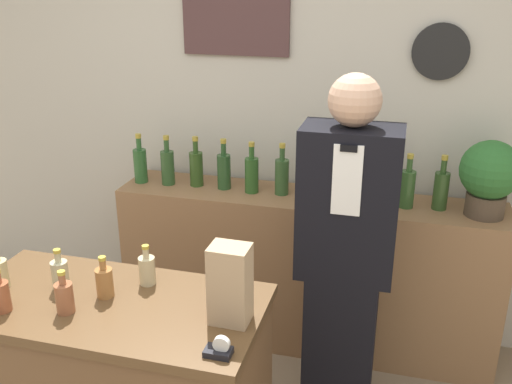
# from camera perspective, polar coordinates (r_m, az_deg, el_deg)

# --- Properties ---
(back_wall) EXTENTS (5.20, 0.09, 2.70)m
(back_wall) POSITION_cam_1_polar(r_m,az_deg,el_deg) (3.35, 2.61, 8.10)
(back_wall) COLOR beige
(back_wall) RESTS_ON ground_plane
(back_shelf) EXTENTS (2.16, 0.40, 0.94)m
(back_shelf) POSITION_cam_1_polar(r_m,az_deg,el_deg) (3.39, 4.89, -7.87)
(back_shelf) COLOR #8E6642
(back_shelf) RESTS_ON ground_plane
(shopkeeper) EXTENTS (0.44, 0.27, 1.73)m
(shopkeeper) POSITION_cam_1_polar(r_m,az_deg,el_deg) (2.68, 8.87, -6.87)
(shopkeeper) COLOR black
(shopkeeper) RESTS_ON ground_plane
(potted_plant) EXTENTS (0.30, 0.30, 0.40)m
(potted_plant) POSITION_cam_1_polar(r_m,az_deg,el_deg) (3.09, 22.31, 1.57)
(potted_plant) COLOR #4C3D2D
(potted_plant) RESTS_ON back_shelf
(paper_bag) EXTENTS (0.14, 0.11, 0.29)m
(paper_bag) POSITION_cam_1_polar(r_m,az_deg,el_deg) (2.02, -2.60, -9.21)
(paper_bag) COLOR tan
(paper_bag) RESTS_ON display_counter
(tape_dispenser) EXTENTS (0.09, 0.06, 0.07)m
(tape_dispenser) POSITION_cam_1_polar(r_m,az_deg,el_deg) (1.92, -3.69, -15.42)
(tape_dispenser) COLOR black
(tape_dispenser) RESTS_ON display_counter
(counter_bottle_0) EXTENTS (0.07, 0.07, 0.17)m
(counter_bottle_0) POSITION_cam_1_polar(r_m,az_deg,el_deg) (2.48, -24.27, -7.35)
(counter_bottle_0) COLOR tan
(counter_bottle_0) RESTS_ON display_counter
(counter_bottle_1) EXTENTS (0.07, 0.07, 0.17)m
(counter_bottle_1) POSITION_cam_1_polar(r_m,az_deg,el_deg) (2.31, -24.17, -9.42)
(counter_bottle_1) COLOR brown
(counter_bottle_1) RESTS_ON display_counter
(counter_bottle_2) EXTENTS (0.07, 0.07, 0.17)m
(counter_bottle_2) POSITION_cam_1_polar(r_m,az_deg,el_deg) (2.38, -19.01, -7.73)
(counter_bottle_2) COLOR tan
(counter_bottle_2) RESTS_ON display_counter
(counter_bottle_3) EXTENTS (0.07, 0.07, 0.17)m
(counter_bottle_3) POSITION_cam_1_polar(r_m,az_deg,el_deg) (2.22, -18.61, -9.89)
(counter_bottle_3) COLOR brown
(counter_bottle_3) RESTS_ON display_counter
(counter_bottle_4) EXTENTS (0.07, 0.07, 0.17)m
(counter_bottle_4) POSITION_cam_1_polar(r_m,az_deg,el_deg) (2.28, -14.91, -8.64)
(counter_bottle_4) COLOR #9B6635
(counter_bottle_4) RESTS_ON display_counter
(counter_bottle_5) EXTENTS (0.07, 0.07, 0.17)m
(counter_bottle_5) POSITION_cam_1_polar(r_m,az_deg,el_deg) (2.33, -10.84, -7.60)
(counter_bottle_5) COLOR tan
(counter_bottle_5) RESTS_ON display_counter
(shelf_bottle_0) EXTENTS (0.08, 0.08, 0.30)m
(shelf_bottle_0) POSITION_cam_1_polar(r_m,az_deg,el_deg) (3.44, -11.49, 2.74)
(shelf_bottle_0) COLOR #295929
(shelf_bottle_0) RESTS_ON back_shelf
(shelf_bottle_1) EXTENTS (0.08, 0.08, 0.30)m
(shelf_bottle_1) POSITION_cam_1_polar(r_m,az_deg,el_deg) (3.37, -8.83, 2.57)
(shelf_bottle_1) COLOR #2D5027
(shelf_bottle_1) RESTS_ON back_shelf
(shelf_bottle_2) EXTENTS (0.08, 0.08, 0.30)m
(shelf_bottle_2) POSITION_cam_1_polar(r_m,az_deg,el_deg) (3.33, -5.99, 2.46)
(shelf_bottle_2) COLOR #2D4B1D
(shelf_bottle_2) RESTS_ON back_shelf
(shelf_bottle_3) EXTENTS (0.08, 0.08, 0.30)m
(shelf_bottle_3) POSITION_cam_1_polar(r_m,az_deg,el_deg) (3.27, -3.23, 2.20)
(shelf_bottle_3) COLOR #274B25
(shelf_bottle_3) RESTS_ON back_shelf
(shelf_bottle_4) EXTENTS (0.08, 0.08, 0.30)m
(shelf_bottle_4) POSITION_cam_1_polar(r_m,az_deg,el_deg) (3.21, -0.43, 1.84)
(shelf_bottle_4) COLOR #2A5522
(shelf_bottle_4) RESTS_ON back_shelf
(shelf_bottle_5) EXTENTS (0.08, 0.08, 0.30)m
(shelf_bottle_5) POSITION_cam_1_polar(r_m,az_deg,el_deg) (3.18, 2.60, 1.68)
(shelf_bottle_5) COLOR #305229
(shelf_bottle_5) RESTS_ON back_shelf
(shelf_bottle_6) EXTENTS (0.08, 0.08, 0.30)m
(shelf_bottle_6) POSITION_cam_1_polar(r_m,az_deg,el_deg) (3.13, 5.54, 1.26)
(shelf_bottle_6) COLOR #355524
(shelf_bottle_6) RESTS_ON back_shelf
(shelf_bottle_7) EXTENTS (0.08, 0.08, 0.30)m
(shelf_bottle_7) POSITION_cam_1_polar(r_m,az_deg,el_deg) (3.14, 8.70, 1.14)
(shelf_bottle_7) COLOR #335324
(shelf_bottle_7) RESTS_ON back_shelf
(shelf_bottle_8) EXTENTS (0.08, 0.08, 0.30)m
(shelf_bottle_8) POSITION_cam_1_polar(r_m,az_deg,el_deg) (3.13, 11.80, 0.86)
(shelf_bottle_8) COLOR #2C4E1E
(shelf_bottle_8) RESTS_ON back_shelf
(shelf_bottle_9) EXTENTS (0.08, 0.08, 0.30)m
(shelf_bottle_9) POSITION_cam_1_polar(r_m,az_deg,el_deg) (3.10, 14.90, 0.45)
(shelf_bottle_9) COLOR #305527
(shelf_bottle_9) RESTS_ON back_shelf
(shelf_bottle_10) EXTENTS (0.08, 0.08, 0.30)m
(shelf_bottle_10) POSITION_cam_1_polar(r_m,az_deg,el_deg) (3.13, 18.01, 0.27)
(shelf_bottle_10) COLOR #2D4B21
(shelf_bottle_10) RESTS_ON back_shelf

